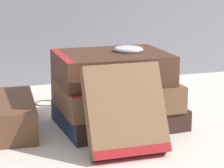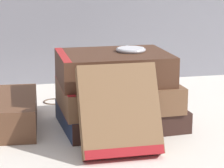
# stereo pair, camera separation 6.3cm
# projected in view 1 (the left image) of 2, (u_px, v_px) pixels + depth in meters

# --- Properties ---
(ground_plane) EXTENTS (3.00, 3.00, 0.00)m
(ground_plane) POSITION_uv_depth(u_px,v_px,m) (97.00, 133.00, 0.72)
(ground_plane) COLOR silver
(book_flat_bottom) EXTENTS (0.20, 0.16, 0.03)m
(book_flat_bottom) POSITION_uv_depth(u_px,v_px,m) (116.00, 116.00, 0.76)
(book_flat_bottom) COLOR #331E19
(book_flat_bottom) RESTS_ON ground_plane
(book_flat_middle) EXTENTS (0.19, 0.15, 0.04)m
(book_flat_middle) POSITION_uv_depth(u_px,v_px,m) (113.00, 95.00, 0.75)
(book_flat_middle) COLOR brown
(book_flat_middle) RESTS_ON book_flat_bottom
(book_flat_top) EXTENTS (0.17, 0.13, 0.05)m
(book_flat_top) POSITION_uv_depth(u_px,v_px,m) (109.00, 68.00, 0.74)
(book_flat_top) COLOR #4C2D1E
(book_flat_top) RESTS_ON book_flat_middle
(book_leaning_front) EXTENTS (0.11, 0.07, 0.12)m
(book_leaning_front) POSITION_uv_depth(u_px,v_px,m) (126.00, 114.00, 0.63)
(book_leaning_front) COLOR brown
(book_leaning_front) RESTS_ON ground_plane
(pocket_watch) EXTENTS (0.05, 0.05, 0.01)m
(pocket_watch) POSITION_uv_depth(u_px,v_px,m) (128.00, 49.00, 0.75)
(pocket_watch) COLOR silver
(pocket_watch) RESTS_ON book_flat_top
(reading_glasses) EXTENTS (0.09, 0.05, 0.00)m
(reading_glasses) POSITION_uv_depth(u_px,v_px,m) (58.00, 102.00, 0.89)
(reading_glasses) COLOR #4C3828
(reading_glasses) RESTS_ON ground_plane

